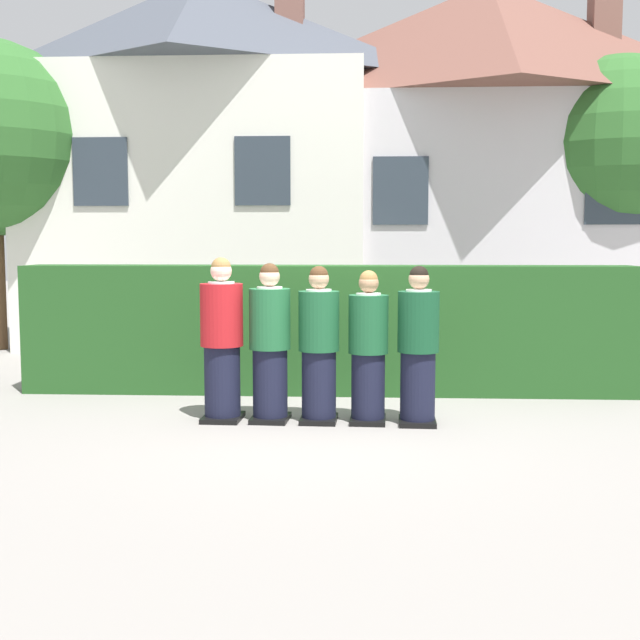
# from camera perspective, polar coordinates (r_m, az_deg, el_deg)

# --- Properties ---
(ground_plane) EXTENTS (60.00, 60.00, 0.00)m
(ground_plane) POSITION_cam_1_polar(r_m,az_deg,el_deg) (8.28, 0.00, -7.25)
(ground_plane) COLOR gray
(student_in_red_blazer) EXTENTS (0.44, 0.50, 1.69)m
(student_in_red_blazer) POSITION_cam_1_polar(r_m,az_deg,el_deg) (8.26, -7.03, -1.65)
(student_in_red_blazer) COLOR black
(student_in_red_blazer) RESTS_ON ground
(student_front_row_1) EXTENTS (0.42, 0.52, 1.63)m
(student_front_row_1) POSITION_cam_1_polar(r_m,az_deg,el_deg) (8.19, -3.60, -1.89)
(student_front_row_1) COLOR black
(student_front_row_1) RESTS_ON ground
(student_front_row_2) EXTENTS (0.42, 0.47, 1.60)m
(student_front_row_2) POSITION_cam_1_polar(r_m,az_deg,el_deg) (8.14, -0.08, -2.03)
(student_front_row_2) COLOR black
(student_front_row_2) RESTS_ON ground
(student_front_row_3) EXTENTS (0.40, 0.46, 1.56)m
(student_front_row_3) POSITION_cam_1_polar(r_m,az_deg,el_deg) (8.12, 3.47, -2.21)
(student_front_row_3) COLOR black
(student_front_row_3) RESTS_ON ground
(student_front_row_4) EXTENTS (0.42, 0.47, 1.61)m
(student_front_row_4) POSITION_cam_1_polar(r_m,az_deg,el_deg) (8.09, 7.03, -2.09)
(student_front_row_4) COLOR black
(student_front_row_4) RESTS_ON ground
(hedge) EXTENTS (7.41, 0.70, 1.56)m
(hedge) POSITION_cam_1_polar(r_m,az_deg,el_deg) (9.78, 0.50, -0.65)
(hedge) COLOR #214C1E
(hedge) RESTS_ON ground
(school_building_main) EXTENTS (6.23, 3.68, 6.58)m
(school_building_main) POSITION_cam_1_polar(r_m,az_deg,el_deg) (15.01, -8.40, 11.36)
(school_building_main) COLOR silver
(school_building_main) RESTS_ON ground
(school_building_annex) EXTENTS (8.03, 4.46, 6.60)m
(school_building_annex) POSITION_cam_1_polar(r_m,az_deg,el_deg) (15.52, 11.85, 11.17)
(school_building_annex) COLOR silver
(school_building_annex) RESTS_ON ground
(oak_tree_right) EXTENTS (3.15, 3.15, 5.02)m
(oak_tree_right) POSITION_cam_1_polar(r_m,az_deg,el_deg) (14.94, 20.53, 11.35)
(oak_tree_right) COLOR brown
(oak_tree_right) RESTS_ON ground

